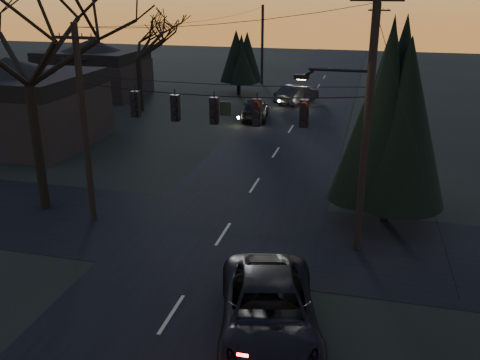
% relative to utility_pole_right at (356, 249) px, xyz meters
% --- Properties ---
extents(main_road, '(8.00, 120.00, 0.02)m').
position_rel_utility_pole_right_xyz_m(main_road, '(-5.50, 10.00, 0.01)').
color(main_road, black).
rests_on(main_road, ground).
extents(cross_road, '(60.00, 7.00, 0.02)m').
position_rel_utility_pole_right_xyz_m(cross_road, '(-5.50, 0.00, 0.01)').
color(cross_road, black).
rests_on(cross_road, ground).
extents(utility_pole_right, '(5.00, 0.30, 10.00)m').
position_rel_utility_pole_right_xyz_m(utility_pole_right, '(0.00, 0.00, 0.00)').
color(utility_pole_right, black).
rests_on(utility_pole_right, ground).
extents(utility_pole_left, '(1.80, 0.30, 8.50)m').
position_rel_utility_pole_right_xyz_m(utility_pole_left, '(-11.50, 0.00, 0.00)').
color(utility_pole_left, black).
rests_on(utility_pole_left, ground).
extents(utility_pole_far_r, '(1.80, 0.30, 8.50)m').
position_rel_utility_pole_right_xyz_m(utility_pole_far_r, '(0.00, 28.00, 0.00)').
color(utility_pole_far_r, black).
rests_on(utility_pole_far_r, ground).
extents(utility_pole_far_l, '(0.30, 0.30, 8.00)m').
position_rel_utility_pole_right_xyz_m(utility_pole_far_l, '(-11.50, 36.00, 0.00)').
color(utility_pole_far_l, black).
rests_on(utility_pole_far_l, ground).
extents(span_signal_assembly, '(11.50, 0.44, 1.49)m').
position_rel_utility_pole_right_xyz_m(span_signal_assembly, '(-5.74, 0.00, 5.33)').
color(span_signal_assembly, black).
rests_on(span_signal_assembly, ground).
extents(bare_tree_left, '(9.63, 9.63, 11.49)m').
position_rel_utility_pole_right_xyz_m(bare_tree_left, '(-14.40, 0.72, 8.03)').
color(bare_tree_left, black).
rests_on(bare_tree_left, ground).
extents(evergreen_right, '(4.61, 4.61, 7.96)m').
position_rel_utility_pole_right_xyz_m(evergreen_right, '(1.04, 3.16, 4.57)').
color(evergreen_right, black).
rests_on(evergreen_right, ground).
extents(bare_tree_dist, '(6.29, 6.29, 8.59)m').
position_rel_utility_pole_right_xyz_m(bare_tree_dist, '(-18.51, 20.86, 6.00)').
color(bare_tree_dist, black).
rests_on(bare_tree_dist, ground).
extents(evergreen_dist, '(3.15, 3.15, 5.39)m').
position_rel_utility_pole_right_xyz_m(evergreen_dist, '(-12.41, 29.70, 3.28)').
color(evergreen_dist, black).
rests_on(evergreen_dist, ground).
extents(house_left_near, '(10.00, 8.00, 5.60)m').
position_rel_utility_pole_right_xyz_m(house_left_near, '(-22.50, 10.00, 2.80)').
color(house_left_near, black).
rests_on(house_left_near, ground).
extents(house_left_far, '(9.00, 7.00, 5.20)m').
position_rel_utility_pole_right_xyz_m(house_left_far, '(-25.50, 26.00, 2.60)').
color(house_left_far, black).
rests_on(house_left_far, ground).
extents(suv_near, '(4.22, 6.65, 1.71)m').
position_rel_utility_pole_right_xyz_m(suv_near, '(-2.30, -6.33, 0.85)').
color(suv_near, black).
rests_on(suv_near, ground).
extents(sedan_oncoming_a, '(2.49, 4.92, 1.61)m').
position_rel_utility_pole_right_xyz_m(sedan_oncoming_a, '(-8.69, 20.30, 0.80)').
color(sedan_oncoming_a, black).
rests_on(sedan_oncoming_a, ground).
extents(sedan_oncoming_b, '(3.58, 5.13, 1.60)m').
position_rel_utility_pole_right_xyz_m(sedan_oncoming_b, '(-6.45, 27.14, 0.80)').
color(sedan_oncoming_b, black).
rests_on(sedan_oncoming_b, ground).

